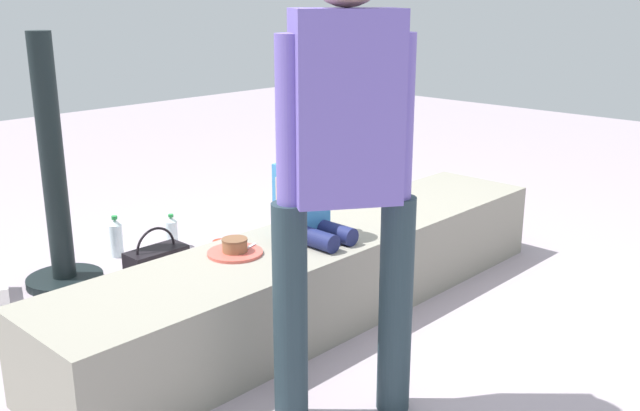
# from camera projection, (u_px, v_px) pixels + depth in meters

# --- Properties ---
(ground_plane) EXTENTS (12.00, 12.00, 0.00)m
(ground_plane) POSITION_uv_depth(u_px,v_px,m) (323.00, 312.00, 3.16)
(ground_plane) COLOR #A395A0
(concrete_ledge) EXTENTS (2.60, 0.52, 0.37)m
(concrete_ledge) POSITION_uv_depth(u_px,v_px,m) (323.00, 273.00, 3.11)
(concrete_ledge) COLOR gray
(concrete_ledge) RESTS_ON ground_plane
(child_seated) EXTENTS (0.28, 0.32, 0.48)m
(child_seated) POSITION_uv_depth(u_px,v_px,m) (305.00, 189.00, 2.95)
(child_seated) COLOR navy
(child_seated) RESTS_ON concrete_ledge
(adult_standing) EXTENTS (0.40, 0.34, 1.55)m
(adult_standing) POSITION_uv_depth(u_px,v_px,m) (345.00, 139.00, 2.14)
(adult_standing) COLOR #24353D
(adult_standing) RESTS_ON ground_plane
(cake_plate) EXTENTS (0.22, 0.22, 0.07)m
(cake_plate) POSITION_uv_depth(u_px,v_px,m) (235.00, 249.00, 2.81)
(cake_plate) COLOR #E0594C
(cake_plate) RESTS_ON concrete_ledge
(gift_bag) EXTENTS (0.24, 0.11, 0.33)m
(gift_bag) POSITION_uv_depth(u_px,v_px,m) (309.00, 196.00, 4.46)
(gift_bag) COLOR gold
(gift_bag) RESTS_ON ground_plane
(railing_post) EXTENTS (0.36, 0.36, 1.20)m
(railing_post) POSITION_uv_depth(u_px,v_px,m) (56.00, 193.00, 3.34)
(railing_post) COLOR black
(railing_post) RESTS_ON ground_plane
(water_bottle_near_gift) EXTENTS (0.07, 0.07, 0.23)m
(water_bottle_near_gift) POSITION_uv_depth(u_px,v_px,m) (116.00, 238.00, 3.81)
(water_bottle_near_gift) COLOR silver
(water_bottle_near_gift) RESTS_ON ground_plane
(water_bottle_far_side) EXTENTS (0.06, 0.06, 0.19)m
(water_bottle_far_side) POSITION_uv_depth(u_px,v_px,m) (172.00, 232.00, 3.96)
(water_bottle_far_side) COLOR silver
(water_bottle_far_side) RESTS_ON ground_plane
(party_cup_red) EXTENTS (0.09, 0.09, 0.10)m
(party_cup_red) POSITION_uv_depth(u_px,v_px,m) (221.00, 249.00, 3.80)
(party_cup_red) COLOR red
(party_cup_red) RESTS_ON ground_plane
(handbag_black_leather) EXTENTS (0.29, 0.14, 0.30)m
(handbag_black_leather) POSITION_uv_depth(u_px,v_px,m) (157.00, 266.00, 3.42)
(handbag_black_leather) COLOR black
(handbag_black_leather) RESTS_ON ground_plane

